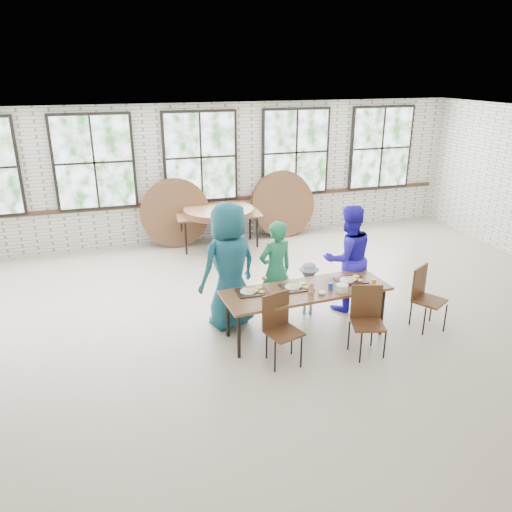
{
  "coord_description": "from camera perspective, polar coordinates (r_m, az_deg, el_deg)",
  "views": [
    {
      "loc": [
        -2.06,
        -6.24,
        3.68
      ],
      "look_at": [
        0.0,
        0.4,
        1.05
      ],
      "focal_mm": 35.0,
      "sensor_mm": 36.0,
      "label": 1
    }
  ],
  "objects": [
    {
      "name": "toddler",
      "position": [
        7.91,
        5.98,
        -3.67
      ],
      "size": [
        0.63,
        0.48,
        0.86
      ],
      "primitive_type": "imported",
      "rotation": [
        0.0,
        0.0,
        2.81
      ],
      "color": "#12213A",
      "rests_on": "ground"
    },
    {
      "name": "tabletop_clutter",
      "position": [
        7.12,
        6.53,
        -3.61
      ],
      "size": [
        1.98,
        0.58,
        0.11
      ],
      "color": "black",
      "rests_on": "dining_table"
    },
    {
      "name": "chair_spare",
      "position": [
        7.83,
        18.68,
        -3.97
      ],
      "size": [
        0.57,
        0.56,
        0.95
      ],
      "rotation": [
        0.0,
        0.0,
        0.54
      ],
      "color": "#4D2E19",
      "rests_on": "ground"
    },
    {
      "name": "adult_green",
      "position": [
        7.58,
        2.25,
        -1.71
      ],
      "size": [
        0.65,
        0.51,
        1.59
      ],
      "primitive_type": "imported",
      "rotation": [
        0.0,
        0.0,
        3.39
      ],
      "color": "#207A50",
      "rests_on": "ground"
    },
    {
      "name": "adult_teal",
      "position": [
        7.32,
        -3.09,
        -1.15
      ],
      "size": [
        1.09,
        0.9,
        1.92
      ],
      "primitive_type": "imported",
      "rotation": [
        0.0,
        0.0,
        3.51
      ],
      "color": "#1C5F6B",
      "rests_on": "ground"
    },
    {
      "name": "storage_table",
      "position": [
        10.78,
        -4.26,
        4.53
      ],
      "size": [
        1.85,
        0.88,
        0.74
      ],
      "rotation": [
        0.0,
        0.0,
        -0.07
      ],
      "color": "brown",
      "rests_on": "ground"
    },
    {
      "name": "chair_near_left",
      "position": [
        6.59,
        2.72,
        -7.61
      ],
      "size": [
        0.52,
        0.51,
        0.95
      ],
      "rotation": [
        0.0,
        0.0,
        0.3
      ],
      "color": "#4D2E19",
      "rests_on": "ground"
    },
    {
      "name": "adult_blue",
      "position": [
        8.01,
        10.42,
        -0.25
      ],
      "size": [
        0.87,
        0.69,
        1.72
      ],
      "primitive_type": "imported",
      "rotation": [
        0.0,
        0.0,
        3.19
      ],
      "color": "#291DCB",
      "rests_on": "ground"
    },
    {
      "name": "chair_near_right",
      "position": [
        6.95,
        12.57,
        -6.51
      ],
      "size": [
        0.52,
        0.51,
        0.95
      ],
      "rotation": [
        0.0,
        0.0,
        -0.3
      ],
      "color": "#4D2E19",
      "rests_on": "ground"
    },
    {
      "name": "round_tops_leaning",
      "position": [
        11.31,
        -0.87,
        5.62
      ],
      "size": [
        3.99,
        0.44,
        1.49
      ],
      "color": "brown",
      "rests_on": "ground"
    },
    {
      "name": "dining_table",
      "position": [
        7.14,
        5.74,
        -4.16
      ],
      "size": [
        2.45,
        0.95,
        0.74
      ],
      "rotation": [
        0.0,
        0.0,
        0.06
      ],
      "color": "brown",
      "rests_on": "ground"
    },
    {
      "name": "room",
      "position": [
        11.04,
        -6.33,
        10.93
      ],
      "size": [
        12.0,
        12.0,
        12.0
      ],
      "color": "#AF9E8B",
      "rests_on": "ground"
    },
    {
      "name": "round_tops_stacked",
      "position": [
        10.74,
        -4.27,
        5.14
      ],
      "size": [
        1.5,
        1.5,
        0.13
      ],
      "color": "brown",
      "rests_on": "storage_table"
    }
  ]
}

